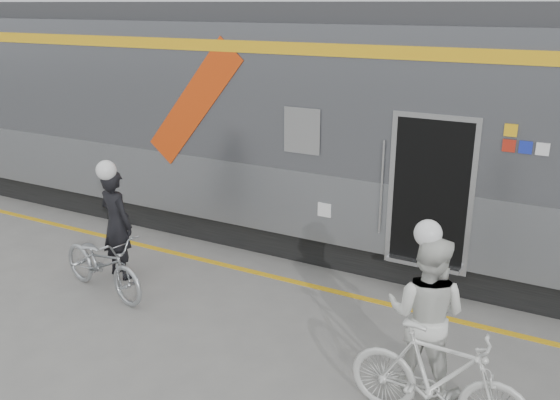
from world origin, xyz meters
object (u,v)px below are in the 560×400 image
Objects in this scene: woman at (426,315)px; bicycle_right at (438,378)px; man at (117,224)px; bicycle_left at (103,263)px.

bicycle_right is (0.30, -0.55, -0.36)m from woman.
man is at bearing -5.01° from woman.
woman reaches higher than man.
man is 0.95× the size of bicycle_right.
man is 5.36m from bicycle_right.
bicycle_left is 5.07m from bicycle_right.
bicycle_right is (5.04, -0.56, 0.07)m from bicycle_left.
bicycle_right is at bearing 179.77° from man.
bicycle_left is 4.76m from woman.
woman is 0.99× the size of bicycle_right.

